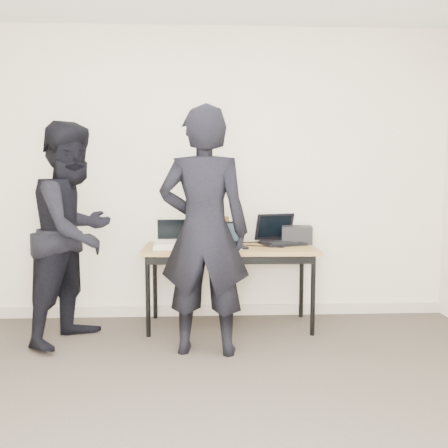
{
  "coord_description": "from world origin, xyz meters",
  "views": [
    {
      "loc": [
        -0.1,
        -2.44,
        1.38
      ],
      "look_at": [
        0.1,
        1.6,
        0.95
      ],
      "focal_mm": 40.0,
      "sensor_mm": 36.0,
      "label": 1
    }
  ],
  "objects": [
    {
      "name": "baseboard",
      "position": [
        0.0,
        2.23,
        0.05
      ],
      "size": [
        4.5,
        0.03,
        0.1
      ],
      "primitive_type": "cube",
      "color": "#C1B3A0",
      "rests_on": "ground"
    },
    {
      "name": "power_brick",
      "position": [
        -0.06,
        1.71,
        0.73
      ],
      "size": [
        0.08,
        0.05,
        0.03
      ],
      "primitive_type": "cube",
      "rotation": [
        0.0,
        0.0,
        0.02
      ],
      "color": "black",
      "rests_on": "desk"
    },
    {
      "name": "person_observer",
      "position": [
        -1.11,
        1.6,
        0.88
      ],
      "size": [
        0.97,
        1.06,
        1.77
      ],
      "primitive_type": "imported",
      "rotation": [
        0.0,
        0.0,
        1.14
      ],
      "color": "black",
      "rests_on": "ground"
    },
    {
      "name": "cables",
      "position": [
        0.21,
        1.88,
        0.72
      ],
      "size": [
        1.16,
        0.43,
        0.01
      ],
      "rotation": [
        0.0,
        0.0,
        -0.01
      ],
      "color": "silver",
      "rests_on": "desk"
    },
    {
      "name": "tissue",
      "position": [
        0.01,
        2.11,
        1.0
      ],
      "size": [
        0.14,
        0.11,
        0.08
      ],
      "primitive_type": "ellipsoid",
      "rotation": [
        0.0,
        0.0,
        -0.1
      ],
      "color": "white",
      "rests_on": "leather_satchel"
    },
    {
      "name": "equipment_box",
      "position": [
        0.79,
        2.07,
        0.8
      ],
      "size": [
        0.3,
        0.27,
        0.16
      ],
      "primitive_type": "cube",
      "rotation": [
        0.0,
        0.0,
        -0.15
      ],
      "color": "black",
      "rests_on": "desk"
    },
    {
      "name": "leather_satchel",
      "position": [
        -0.02,
        2.11,
        0.85
      ],
      "size": [
        0.36,
        0.19,
        0.25
      ],
      "rotation": [
        0.0,
        0.0,
        0.03
      ],
      "color": "#5A3717",
      "rests_on": "desk"
    },
    {
      "name": "desk",
      "position": [
        0.16,
        1.88,
        0.66
      ],
      "size": [
        1.51,
        0.68,
        0.72
      ],
      "rotation": [
        0.0,
        0.0,
        -0.02
      ],
      "color": "olive",
      "rests_on": "ground"
    },
    {
      "name": "person_typist",
      "position": [
        -0.07,
        1.26,
        0.93
      ],
      "size": [
        0.73,
        0.52,
        1.86
      ],
      "primitive_type": "imported",
      "rotation": [
        0.0,
        0.0,
        3.02
      ],
      "color": "black",
      "rests_on": "ground"
    },
    {
      "name": "laptop_center",
      "position": [
        0.15,
        1.85,
        0.77
      ],
      "size": [
        0.32,
        0.31,
        0.22
      ],
      "rotation": [
        0.0,
        0.0,
        0.13
      ],
      "color": "black",
      "rests_on": "desk"
    },
    {
      "name": "room",
      "position": [
        0.0,
        0.0,
        1.35
      ],
      "size": [
        4.6,
        4.6,
        2.8
      ],
      "color": "#423A32",
      "rests_on": "ground"
    },
    {
      "name": "laptop_beige",
      "position": [
        -0.34,
        1.87,
        0.77
      ],
      "size": [
        0.32,
        0.31,
        0.26
      ],
      "rotation": [
        0.0,
        0.0,
        0.02
      ],
      "color": "beige",
      "rests_on": "desk"
    },
    {
      "name": "laptop_right",
      "position": [
        0.63,
        2.04,
        0.78
      ],
      "size": [
        0.45,
        0.44,
        0.27
      ],
      "rotation": [
        0.0,
        0.0,
        0.28
      ],
      "color": "black",
      "rests_on": "desk"
    }
  ]
}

